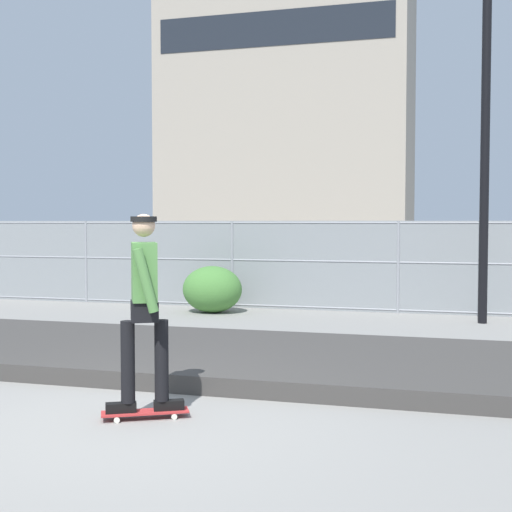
{
  "coord_description": "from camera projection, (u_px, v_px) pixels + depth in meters",
  "views": [
    {
      "loc": [
        2.84,
        -5.67,
        1.82
      ],
      "look_at": [
        -0.34,
        5.48,
        1.26
      ],
      "focal_mm": 49.15,
      "sensor_mm": 36.0,
      "label": 1
    }
  ],
  "objects": [
    {
      "name": "ground_plane",
      "position": [
        126.0,
        424.0,
        6.31
      ],
      "size": [
        120.0,
        120.0,
        0.0
      ],
      "primitive_type": "plane",
      "color": "gray"
    },
    {
      "name": "gravel_berm",
      "position": [
        223.0,
        357.0,
        8.95
      ],
      "size": [
        12.41,
        3.22,
        0.2
      ],
      "primitive_type": "cube",
      "color": "#3D3A38",
      "rests_on": "ground_plane"
    },
    {
      "name": "skateboard",
      "position": [
        145.0,
        412.0,
        6.49
      ],
      "size": [
        0.8,
        0.55,
        0.07
      ],
      "color": "#B22D2D",
      "rests_on": "ground_plane"
    },
    {
      "name": "skater",
      "position": [
        144.0,
        299.0,
        6.43
      ],
      "size": [
        0.68,
        0.62,
        1.82
      ],
      "color": "black",
      "rests_on": "skateboard"
    },
    {
      "name": "chain_fence",
      "position": [
        312.0,
        265.0,
        14.47
      ],
      "size": [
        17.5,
        0.06,
        1.85
      ],
      "color": "gray",
      "rests_on": "ground_plane"
    },
    {
      "name": "street_lamp",
      "position": [
        486.0,
        67.0,
        12.4
      ],
      "size": [
        0.44,
        0.44,
        7.45
      ],
      "color": "black",
      "rests_on": "ground_plane"
    },
    {
      "name": "parked_car_near",
      "position": [
        240.0,
        261.0,
        17.57
      ],
      "size": [
        4.52,
        2.18,
        1.66
      ],
      "color": "#B7BABF",
      "rests_on": "ground_plane"
    },
    {
      "name": "library_building",
      "position": [
        290.0,
        86.0,
        55.35
      ],
      "size": [
        18.78,
        11.21,
        25.22
      ],
      "color": "#9E9384",
      "rests_on": "ground_plane"
    },
    {
      "name": "shrub_left",
      "position": [
        212.0,
        289.0,
        14.08
      ],
      "size": [
        1.22,
        0.99,
        0.94
      ],
      "color": "#477F38",
      "rests_on": "ground_plane"
    }
  ]
}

